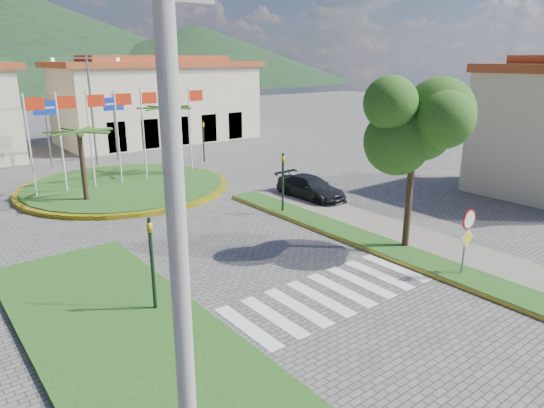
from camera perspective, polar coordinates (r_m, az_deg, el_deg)
ground at (r=14.85m, az=17.91°, el=-15.72°), size 160.00×160.00×0.00m
sidewalk_right at (r=20.38m, az=22.96°, el=-6.86°), size 4.00×28.00×0.15m
verge_right at (r=19.40m, az=21.19°, el=-7.80°), size 1.60×28.00×0.18m
median_left at (r=15.40m, az=-17.20°, el=-14.01°), size 5.00×14.00×0.18m
crosswalk at (r=17.02m, az=6.64°, el=-10.53°), size 8.00×3.00×0.01m
roundabout_island at (r=31.53m, az=-16.87°, el=2.08°), size 12.70×12.70×6.00m
stop_sign at (r=18.85m, az=21.99°, el=-3.02°), size 0.80×0.11×2.65m
deciduous_tree at (r=20.18m, az=16.46°, el=8.68°), size 3.60×3.60×6.80m
utility_pole at (r=8.10m, az=-10.86°, el=-7.43°), size 0.32×0.32×9.00m
traffic_light_left at (r=15.42m, az=-13.97°, el=-6.00°), size 0.15×0.18×3.20m
traffic_light_right at (r=24.80m, az=1.28°, el=3.14°), size 0.15×0.18×3.20m
traffic_light_far at (r=38.11m, az=-8.08°, el=7.78°), size 0.18×0.15×3.20m
direction_sign_west at (r=38.85m, az=-25.04°, el=8.94°), size 1.60×0.14×5.20m
direction_sign_east at (r=40.28m, az=-18.07°, el=9.90°), size 1.60×0.14×5.20m
street_lamp_centre at (r=38.63m, az=-20.50°, el=10.85°), size 4.80×0.16×8.00m
building_right at (r=49.39m, az=-13.30°, el=11.83°), size 19.08×9.54×8.05m
hill_far_east at (r=163.06m, az=-8.69°, el=17.00°), size 120.00×120.00×18.00m
car_dark_b at (r=45.30m, az=-16.08°, el=6.90°), size 3.24×1.23×1.06m
car_side_right at (r=27.85m, az=4.58°, el=1.91°), size 2.06×4.66×1.33m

